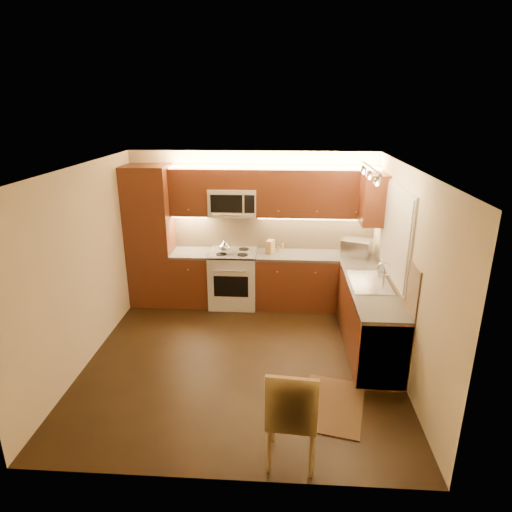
# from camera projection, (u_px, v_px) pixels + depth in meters

# --- Properties ---
(floor) EXTENTS (4.00, 4.00, 0.01)m
(floor) POSITION_uv_depth(u_px,v_px,m) (242.00, 358.00, 5.81)
(floor) COLOR black
(floor) RESTS_ON ground
(ceiling) EXTENTS (4.00, 4.00, 0.01)m
(ceiling) POSITION_uv_depth(u_px,v_px,m) (240.00, 168.00, 5.00)
(ceiling) COLOR beige
(ceiling) RESTS_ON ground
(wall_back) EXTENTS (4.00, 0.01, 2.50)m
(wall_back) POSITION_uv_depth(u_px,v_px,m) (253.00, 227.00, 7.29)
(wall_back) COLOR beige
(wall_back) RESTS_ON ground
(wall_front) EXTENTS (4.00, 0.01, 2.50)m
(wall_front) POSITION_uv_depth(u_px,v_px,m) (217.00, 359.00, 3.52)
(wall_front) COLOR beige
(wall_front) RESTS_ON ground
(wall_left) EXTENTS (0.01, 4.00, 2.50)m
(wall_left) POSITION_uv_depth(u_px,v_px,m) (84.00, 267.00, 5.52)
(wall_left) COLOR beige
(wall_left) RESTS_ON ground
(wall_right) EXTENTS (0.01, 4.00, 2.50)m
(wall_right) POSITION_uv_depth(u_px,v_px,m) (406.00, 274.00, 5.28)
(wall_right) COLOR beige
(wall_right) RESTS_ON ground
(pantry) EXTENTS (0.70, 0.60, 2.30)m
(pantry) POSITION_uv_depth(u_px,v_px,m) (151.00, 237.00, 7.14)
(pantry) COLOR #4A2610
(pantry) RESTS_ON floor
(base_cab_back_left) EXTENTS (0.62, 0.60, 0.86)m
(base_cab_back_left) POSITION_uv_depth(u_px,v_px,m) (193.00, 278.00, 7.34)
(base_cab_back_left) COLOR #4A2610
(base_cab_back_left) RESTS_ON floor
(counter_back_left) EXTENTS (0.62, 0.60, 0.04)m
(counter_back_left) POSITION_uv_depth(u_px,v_px,m) (191.00, 253.00, 7.19)
(counter_back_left) COLOR #3B3735
(counter_back_left) RESTS_ON base_cab_back_left
(base_cab_back_right) EXTENTS (1.92, 0.60, 0.86)m
(base_cab_back_right) POSITION_uv_depth(u_px,v_px,m) (314.00, 281.00, 7.21)
(base_cab_back_right) COLOR #4A2610
(base_cab_back_right) RESTS_ON floor
(counter_back_right) EXTENTS (1.92, 0.60, 0.04)m
(counter_back_right) POSITION_uv_depth(u_px,v_px,m) (315.00, 256.00, 7.07)
(counter_back_right) COLOR #3B3735
(counter_back_right) RESTS_ON base_cab_back_right
(base_cab_right) EXTENTS (0.60, 2.00, 0.86)m
(base_cab_right) POSITION_uv_depth(u_px,v_px,m) (369.00, 319.00, 5.95)
(base_cab_right) COLOR #4A2610
(base_cab_right) RESTS_ON floor
(counter_right) EXTENTS (0.60, 2.00, 0.04)m
(counter_right) POSITION_uv_depth(u_px,v_px,m) (372.00, 288.00, 5.80)
(counter_right) COLOR #3B3735
(counter_right) RESTS_ON base_cab_right
(dishwasher) EXTENTS (0.58, 0.60, 0.84)m
(dishwasher) POSITION_uv_depth(u_px,v_px,m) (379.00, 346.00, 5.29)
(dishwasher) COLOR silver
(dishwasher) RESTS_ON floor
(backsplash_back) EXTENTS (3.30, 0.02, 0.60)m
(backsplash_back) POSITION_uv_depth(u_px,v_px,m) (273.00, 231.00, 7.28)
(backsplash_back) COLOR tan
(backsplash_back) RESTS_ON wall_back
(backsplash_right) EXTENTS (0.02, 2.00, 0.60)m
(backsplash_right) POSITION_uv_depth(u_px,v_px,m) (396.00, 266.00, 5.68)
(backsplash_right) COLOR tan
(backsplash_right) RESTS_ON wall_right
(upper_cab_back_left) EXTENTS (0.62, 0.35, 0.75)m
(upper_cab_back_left) POSITION_uv_depth(u_px,v_px,m) (190.00, 192.00, 6.98)
(upper_cab_back_left) COLOR #4A2610
(upper_cab_back_left) RESTS_ON wall_back
(upper_cab_back_right) EXTENTS (1.92, 0.35, 0.75)m
(upper_cab_back_right) POSITION_uv_depth(u_px,v_px,m) (318.00, 193.00, 6.86)
(upper_cab_back_right) COLOR #4A2610
(upper_cab_back_right) RESTS_ON wall_back
(upper_cab_bridge) EXTENTS (0.76, 0.35, 0.31)m
(upper_cab_bridge) POSITION_uv_depth(u_px,v_px,m) (233.00, 178.00, 6.87)
(upper_cab_bridge) COLOR #4A2610
(upper_cab_bridge) RESTS_ON wall_back
(upper_cab_right_corner) EXTENTS (0.35, 0.50, 0.75)m
(upper_cab_right_corner) POSITION_uv_depth(u_px,v_px,m) (373.00, 199.00, 6.41)
(upper_cab_right_corner) COLOR #4A2610
(upper_cab_right_corner) RESTS_ON wall_right
(stove) EXTENTS (0.76, 0.65, 0.92)m
(stove) POSITION_uv_depth(u_px,v_px,m) (233.00, 278.00, 7.26)
(stove) COLOR silver
(stove) RESTS_ON floor
(microwave) EXTENTS (0.76, 0.38, 0.44)m
(microwave) POSITION_uv_depth(u_px,v_px,m) (233.00, 202.00, 6.98)
(microwave) COLOR silver
(microwave) RESTS_ON wall_back
(window_frame) EXTENTS (0.03, 1.44, 1.24)m
(window_frame) POSITION_uv_depth(u_px,v_px,m) (396.00, 234.00, 5.69)
(window_frame) COLOR silver
(window_frame) RESTS_ON wall_right
(window_blinds) EXTENTS (0.02, 1.36, 1.16)m
(window_blinds) POSITION_uv_depth(u_px,v_px,m) (395.00, 234.00, 5.69)
(window_blinds) COLOR silver
(window_blinds) RESTS_ON wall_right
(sink) EXTENTS (0.52, 0.86, 0.15)m
(sink) POSITION_uv_depth(u_px,v_px,m) (370.00, 278.00, 5.91)
(sink) COLOR silver
(sink) RESTS_ON counter_right
(faucet) EXTENTS (0.20, 0.04, 0.30)m
(faucet) POSITION_uv_depth(u_px,v_px,m) (384.00, 273.00, 5.88)
(faucet) COLOR silver
(faucet) RESTS_ON counter_right
(track_light_bar) EXTENTS (0.04, 1.20, 0.03)m
(track_light_bar) POSITION_uv_depth(u_px,v_px,m) (370.00, 168.00, 5.29)
(track_light_bar) COLOR silver
(track_light_bar) RESTS_ON ceiling
(kettle) EXTENTS (0.25, 0.25, 0.24)m
(kettle) POSITION_uv_depth(u_px,v_px,m) (225.00, 247.00, 6.99)
(kettle) COLOR silver
(kettle) RESTS_ON stove
(toaster_oven) EXTENTS (0.53, 0.47, 0.26)m
(toaster_oven) POSITION_uv_depth(u_px,v_px,m) (356.00, 248.00, 6.97)
(toaster_oven) COLOR silver
(toaster_oven) RESTS_ON counter_back_right
(knife_block) EXTENTS (0.15, 0.18, 0.22)m
(knife_block) POSITION_uv_depth(u_px,v_px,m) (270.00, 247.00, 7.09)
(knife_block) COLOR #997745
(knife_block) RESTS_ON counter_back_right
(spice_jar_a) EXTENTS (0.05, 0.05, 0.09)m
(spice_jar_a) POSITION_uv_depth(u_px,v_px,m) (266.00, 248.00, 7.25)
(spice_jar_a) COLOR silver
(spice_jar_a) RESTS_ON counter_back_right
(spice_jar_b) EXTENTS (0.05, 0.05, 0.09)m
(spice_jar_b) POSITION_uv_depth(u_px,v_px,m) (273.00, 248.00, 7.24)
(spice_jar_b) COLOR brown
(spice_jar_b) RESTS_ON counter_back_right
(spice_jar_c) EXTENTS (0.06, 0.06, 0.11)m
(spice_jar_c) POSITION_uv_depth(u_px,v_px,m) (278.00, 248.00, 7.18)
(spice_jar_c) COLOR silver
(spice_jar_c) RESTS_ON counter_back_right
(spice_jar_d) EXTENTS (0.05, 0.05, 0.10)m
(spice_jar_d) POSITION_uv_depth(u_px,v_px,m) (283.00, 246.00, 7.30)
(spice_jar_d) COLOR #A58431
(spice_jar_d) RESTS_ON counter_back_right
(soap_bottle) EXTENTS (0.09, 0.09, 0.18)m
(soap_bottle) POSITION_uv_depth(u_px,v_px,m) (381.00, 265.00, 6.31)
(soap_bottle) COLOR silver
(soap_bottle) RESTS_ON counter_right
(rug) EXTENTS (0.87, 1.12, 0.01)m
(rug) POSITION_uv_depth(u_px,v_px,m) (332.00, 405.00, 4.90)
(rug) COLOR black
(rug) RESTS_ON floor
(dining_chair) EXTENTS (0.49, 0.49, 1.03)m
(dining_chair) POSITION_uv_depth(u_px,v_px,m) (292.00, 413.00, 4.00)
(dining_chair) COLOR #997745
(dining_chair) RESTS_ON floor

